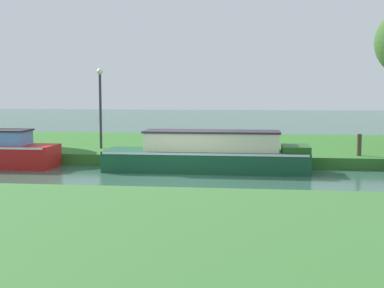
# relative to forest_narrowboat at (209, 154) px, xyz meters

# --- Properties ---
(ground_plane) EXTENTS (120.00, 120.00, 0.00)m
(ground_plane) POSITION_rel_forest_narrowboat_xyz_m (-0.80, -1.20, -0.57)
(ground_plane) COLOR #305847
(riverbank_far) EXTENTS (72.00, 10.00, 0.40)m
(riverbank_far) POSITION_rel_forest_narrowboat_xyz_m (-0.80, 5.80, -0.37)
(riverbank_far) COLOR #316D28
(riverbank_far) RESTS_ON ground_plane
(riverbank_near) EXTENTS (72.00, 10.00, 0.40)m
(riverbank_near) POSITION_rel_forest_narrowboat_xyz_m (-0.80, -10.20, -0.37)
(riverbank_near) COLOR #3A7033
(riverbank_near) RESTS_ON ground_plane
(forest_narrowboat) EXTENTS (6.73, 1.66, 1.35)m
(forest_narrowboat) POSITION_rel_forest_narrowboat_xyz_m (0.00, 0.00, 0.00)
(forest_narrowboat) COLOR #164B2F
(forest_narrowboat) RESTS_ON ground_plane
(lamp_post) EXTENTS (0.24, 0.24, 3.13)m
(lamp_post) POSITION_rel_forest_narrowboat_xyz_m (-4.55, 2.79, 1.78)
(lamp_post) COLOR #333338
(lamp_post) RESTS_ON riverbank_far
(mooring_post_near) EXTENTS (0.16, 0.16, 0.76)m
(mooring_post_near) POSITION_rel_forest_narrowboat_xyz_m (5.11, 1.59, 0.21)
(mooring_post_near) COLOR #47372C
(mooring_post_near) RESTS_ON riverbank_far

